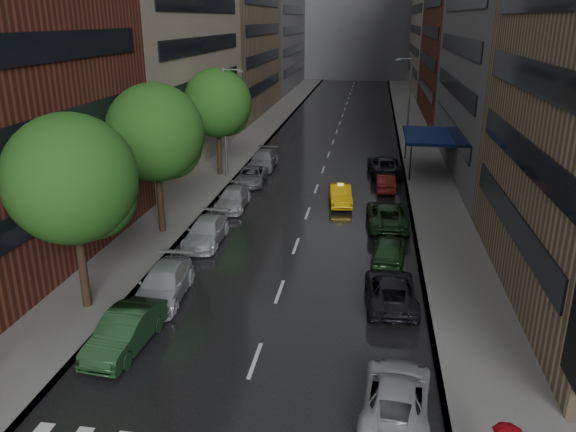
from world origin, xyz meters
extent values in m
plane|color=gray|center=(0.00, 0.00, 0.00)|extent=(220.00, 220.00, 0.00)
cube|color=black|center=(0.00, 50.00, 0.01)|extent=(14.00, 140.00, 0.01)
cube|color=gray|center=(-9.00, 50.00, 0.07)|extent=(4.00, 140.00, 0.15)
cube|color=gray|center=(9.00, 50.00, 0.07)|extent=(4.00, 140.00, 0.15)
cube|color=#937A5B|center=(-15.00, 64.00, 11.00)|extent=(8.00, 28.00, 22.00)
cube|color=slate|center=(15.00, 36.00, 12.00)|extent=(8.00, 28.00, 24.00)
cube|color=gray|center=(15.00, 94.00, 14.00)|extent=(8.00, 32.00, 28.00)
cube|color=slate|center=(0.00, 118.00, 16.00)|extent=(40.00, 14.00, 32.00)
cylinder|color=#382619|center=(-8.60, 7.04, 2.50)|extent=(0.40, 0.40, 5.01)
sphere|color=#1E5116|center=(-8.60, 7.04, 6.26)|extent=(5.73, 5.73, 5.73)
cylinder|color=#382619|center=(-8.60, 16.87, 2.56)|extent=(0.40, 0.40, 5.12)
sphere|color=#1E5116|center=(-8.60, 16.87, 6.40)|extent=(5.85, 5.85, 5.85)
cylinder|color=#382619|center=(-8.60, 30.72, 2.48)|extent=(0.40, 0.40, 4.96)
sphere|color=#1E5116|center=(-8.60, 30.72, 6.20)|extent=(5.67, 5.67, 5.67)
imported|color=yellow|center=(2.10, 24.40, 0.71)|extent=(2.02, 4.44, 1.41)
imported|color=#1B3B1F|center=(-5.40, 4.13, 0.78)|extent=(2.01, 4.85, 1.56)
imported|color=#ABAEB4|center=(-5.40, 8.54, 0.76)|extent=(2.46, 5.34, 1.51)
imported|color=#A9AFB2|center=(-5.40, 15.70, 0.72)|extent=(2.13, 5.02, 1.45)
imported|color=#97979C|center=(-5.40, 22.44, 0.70)|extent=(2.08, 4.86, 1.40)
imported|color=slate|center=(-5.40, 28.63, 0.67)|extent=(2.45, 4.91, 1.33)
imported|color=gray|center=(-5.40, 33.81, 0.78)|extent=(2.25, 5.40, 1.56)
imported|color=#A9AEB2|center=(5.40, 1.71, 0.68)|extent=(2.64, 5.03, 1.35)
imported|color=black|center=(5.40, 9.58, 0.70)|extent=(2.56, 5.14, 1.40)
imported|color=#1B3C1B|center=(5.40, 14.45, 0.74)|extent=(2.14, 4.47, 1.47)
imported|color=#163118|center=(5.40, 20.26, 0.77)|extent=(2.84, 5.69, 1.55)
imported|color=maroon|center=(5.40, 28.35, 0.66)|extent=(1.56, 4.06, 1.32)
imported|color=black|center=(5.40, 33.24, 0.80)|extent=(3.18, 5.97, 1.60)
cylinder|color=gray|center=(-7.80, 30.00, 4.65)|extent=(0.18, 0.18, 9.00)
cube|color=gray|center=(-6.40, 30.00, 8.85)|extent=(0.50, 0.22, 0.16)
cylinder|color=gray|center=(7.80, 45.00, 4.65)|extent=(0.18, 0.18, 9.00)
cube|color=gray|center=(6.40, 45.00, 8.85)|extent=(0.50, 0.22, 0.16)
cube|color=navy|center=(9.00, 35.00, 3.15)|extent=(4.00, 8.00, 0.25)
cylinder|color=black|center=(7.40, 31.20, 1.65)|extent=(0.12, 0.12, 3.00)
cylinder|color=black|center=(7.40, 38.80, 1.65)|extent=(0.12, 0.12, 3.00)
camera|label=1|loc=(4.12, -14.62, 12.80)|focal=35.00mm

